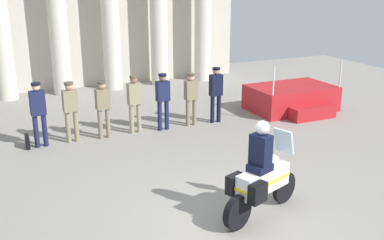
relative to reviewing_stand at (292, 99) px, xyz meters
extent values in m
plane|color=gray|center=(-5.48, -5.57, -0.40)|extent=(28.31, 28.31, 0.00)
cube|color=beige|center=(-4.67, 6.54, 2.79)|extent=(11.59, 0.30, 6.39)
cylinder|color=beige|center=(-6.66, 5.59, 2.53)|extent=(0.70, 0.70, 5.87)
cylinder|color=beige|center=(-4.67, 5.59, 2.53)|extent=(0.70, 0.70, 5.87)
cylinder|color=beige|center=(-2.67, 5.59, 2.53)|extent=(0.70, 0.70, 5.87)
cylinder|color=beige|center=(-0.67, 5.59, 2.53)|extent=(0.70, 0.70, 5.87)
cube|color=#B21E23|center=(0.00, 0.08, 0.01)|extent=(2.79, 1.81, 0.83)
cube|color=#B21E23|center=(0.00, -1.07, -0.19)|extent=(1.54, 0.50, 0.42)
cylinder|color=silver|center=(-1.32, -0.74, 0.88)|extent=(0.05, 0.05, 0.90)
cylinder|color=silver|center=(1.32, -0.74, 0.88)|extent=(0.05, 0.05, 0.90)
cylinder|color=#191E42|center=(-8.29, -0.09, 0.04)|extent=(0.13, 0.13, 0.88)
cylinder|color=#191E42|center=(-8.07, -0.09, 0.04)|extent=(0.13, 0.13, 0.88)
cube|color=#191E42|center=(-8.18, -0.09, 0.80)|extent=(0.40, 0.25, 0.65)
sphere|color=beige|center=(-8.18, -0.09, 1.23)|extent=(0.21, 0.21, 0.21)
cylinder|color=black|center=(-8.18, -0.09, 1.31)|extent=(0.24, 0.24, 0.06)
cylinder|color=#847A5B|center=(-7.46, -0.05, 0.04)|extent=(0.13, 0.13, 0.87)
cylinder|color=#847A5B|center=(-7.24, -0.05, 0.04)|extent=(0.13, 0.13, 0.87)
cube|color=#847A5B|center=(-7.35, -0.05, 0.77)|extent=(0.40, 0.25, 0.59)
sphere|color=tan|center=(-7.35, -0.05, 1.16)|extent=(0.21, 0.21, 0.21)
cylinder|color=#4F4937|center=(-7.35, -0.05, 1.24)|extent=(0.24, 0.24, 0.06)
cylinder|color=#7A7056|center=(-6.59, -0.12, 0.03)|extent=(0.13, 0.13, 0.86)
cylinder|color=#7A7056|center=(-6.37, -0.12, 0.03)|extent=(0.13, 0.13, 0.86)
cube|color=#7A7056|center=(-6.48, -0.12, 0.73)|extent=(0.40, 0.25, 0.56)
sphere|color=tan|center=(-6.48, -0.12, 1.12)|extent=(0.21, 0.21, 0.21)
cylinder|color=#494334|center=(-6.48, -0.12, 1.20)|extent=(0.24, 0.24, 0.06)
cylinder|color=gray|center=(-5.66, -0.04, 0.03)|extent=(0.13, 0.13, 0.87)
cylinder|color=gray|center=(-5.44, -0.04, 0.03)|extent=(0.13, 0.13, 0.87)
cube|color=gray|center=(-5.55, -0.04, 0.77)|extent=(0.40, 0.25, 0.61)
sphere|color=#997056|center=(-5.55, -0.04, 1.18)|extent=(0.21, 0.21, 0.21)
cylinder|color=brown|center=(-5.55, -0.04, 1.26)|extent=(0.24, 0.24, 0.06)
cylinder|color=#191E42|center=(-4.83, -0.13, 0.04)|extent=(0.13, 0.13, 0.89)
cylinder|color=#191E42|center=(-4.61, -0.13, 0.04)|extent=(0.13, 0.13, 0.89)
cube|color=#191E42|center=(-4.72, -0.13, 0.78)|extent=(0.40, 0.25, 0.58)
sphere|color=#997056|center=(-4.72, -0.13, 1.18)|extent=(0.21, 0.21, 0.21)
cylinder|color=black|center=(-4.72, -0.13, 1.26)|extent=(0.24, 0.24, 0.06)
cylinder|color=#7A7056|center=(-3.91, -0.09, 0.01)|extent=(0.13, 0.13, 0.82)
cylinder|color=#7A7056|center=(-3.69, -0.09, 0.01)|extent=(0.13, 0.13, 0.82)
cube|color=#7A7056|center=(-3.80, -0.09, 0.71)|extent=(0.40, 0.25, 0.57)
sphere|color=beige|center=(-3.80, -0.09, 1.10)|extent=(0.21, 0.21, 0.21)
cylinder|color=#494334|center=(-3.80, -0.09, 1.18)|extent=(0.24, 0.24, 0.06)
cylinder|color=black|center=(-3.08, -0.10, 0.03)|extent=(0.13, 0.13, 0.86)
cylinder|color=black|center=(-2.86, -0.10, 0.03)|extent=(0.13, 0.13, 0.86)
cube|color=black|center=(-2.97, -0.10, 0.78)|extent=(0.40, 0.25, 0.65)
sphere|color=tan|center=(-2.97, -0.10, 1.21)|extent=(0.21, 0.21, 0.21)
cylinder|color=black|center=(-2.97, -0.10, 1.29)|extent=(0.24, 0.24, 0.06)
cylinder|color=black|center=(-4.16, -5.36, -0.08)|extent=(0.64, 0.31, 0.64)
cylinder|color=black|center=(-5.52, -5.86, -0.08)|extent=(0.65, 0.35, 0.64)
cube|color=silver|center=(-4.84, -5.61, 0.32)|extent=(1.27, 0.72, 0.44)
ellipsoid|color=silver|center=(-4.70, -5.56, 0.64)|extent=(0.60, 0.48, 0.26)
cube|color=yellow|center=(-4.84, -5.61, 0.30)|extent=(1.30, 0.74, 0.06)
cube|color=silver|center=(-4.27, -5.40, 0.94)|extent=(0.28, 0.43, 0.47)
cube|color=black|center=(-5.40, -5.54, 0.32)|extent=(0.40, 0.29, 0.36)
cube|color=black|center=(-5.22, -6.02, 0.32)|extent=(0.40, 0.29, 0.36)
cube|color=black|center=(-4.95, -5.65, 0.61)|extent=(0.49, 0.46, 0.14)
cube|color=black|center=(-4.95, -5.65, 0.96)|extent=(0.37, 0.43, 0.56)
sphere|color=silver|center=(-4.93, -5.64, 1.37)|extent=(0.26, 0.26, 0.26)
cube|color=black|center=(-8.54, -0.05, -0.22)|extent=(0.10, 0.32, 0.36)
camera|label=1|loc=(-9.25, -12.08, 3.93)|focal=42.44mm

